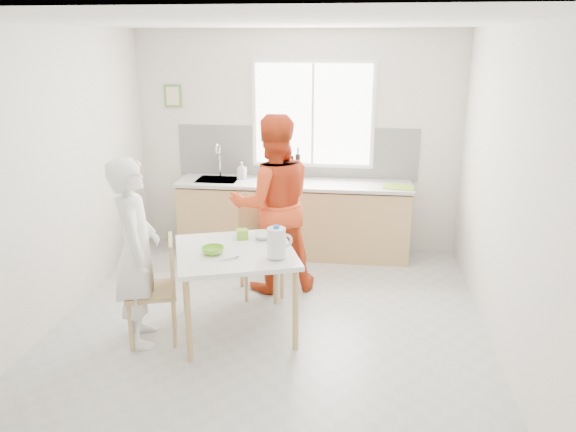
# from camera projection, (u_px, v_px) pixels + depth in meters

# --- Properties ---
(ground) EXTENTS (4.50, 4.50, 0.00)m
(ground) POSITION_uv_depth(u_px,v_px,m) (269.00, 328.00, 5.23)
(ground) COLOR #B7B7B2
(ground) RESTS_ON ground
(room_shell) EXTENTS (4.50, 4.50, 4.50)m
(room_shell) POSITION_uv_depth(u_px,v_px,m) (267.00, 154.00, 4.74)
(room_shell) COLOR silver
(room_shell) RESTS_ON ground
(window) EXTENTS (1.50, 0.06, 1.30)m
(window) POSITION_uv_depth(u_px,v_px,m) (313.00, 114.00, 6.81)
(window) COLOR white
(window) RESTS_ON room_shell
(backsplash) EXTENTS (3.00, 0.02, 0.65)m
(backsplash) POSITION_uv_depth(u_px,v_px,m) (297.00, 153.00, 6.98)
(backsplash) COLOR white
(backsplash) RESTS_ON room_shell
(picture_frame) EXTENTS (0.22, 0.03, 0.28)m
(picture_frame) POSITION_uv_depth(u_px,v_px,m) (173.00, 96.00, 6.96)
(picture_frame) COLOR #5A9142
(picture_frame) RESTS_ON room_shell
(kitchen_counter) EXTENTS (2.84, 0.64, 1.37)m
(kitchen_counter) POSITION_uv_depth(u_px,v_px,m) (293.00, 221.00, 6.95)
(kitchen_counter) COLOR tan
(kitchen_counter) RESTS_ON ground
(dining_table) EXTENTS (1.30, 1.30, 0.79)m
(dining_table) POSITION_uv_depth(u_px,v_px,m) (235.00, 258.00, 4.99)
(dining_table) COLOR white
(dining_table) RESTS_ON ground
(chair_left) EXTENTS (0.55, 0.55, 0.93)m
(chair_left) POSITION_uv_depth(u_px,v_px,m) (159.00, 285.00, 4.91)
(chair_left) COLOR tan
(chair_left) RESTS_ON ground
(chair_far) EXTENTS (0.55, 0.55, 0.94)m
(chair_far) POSITION_uv_depth(u_px,v_px,m) (260.00, 244.00, 5.88)
(chair_far) COLOR tan
(chair_far) RESTS_ON ground
(person_white) EXTENTS (0.57, 0.70, 1.66)m
(person_white) POSITION_uv_depth(u_px,v_px,m) (137.00, 252.00, 4.79)
(person_white) COLOR white
(person_white) RESTS_ON ground
(person_red) EXTENTS (1.09, 0.97, 1.87)m
(person_red) POSITION_uv_depth(u_px,v_px,m) (273.00, 204.00, 5.82)
(person_red) COLOR red
(person_red) RESTS_ON ground
(bowl_green) EXTENTS (0.25, 0.25, 0.06)m
(bowl_green) POSITION_uv_depth(u_px,v_px,m) (213.00, 250.00, 4.87)
(bowl_green) COLOR #79C62D
(bowl_green) RESTS_ON dining_table
(bowl_white) EXTENTS (0.25, 0.25, 0.05)m
(bowl_white) POSITION_uv_depth(u_px,v_px,m) (264.00, 236.00, 5.25)
(bowl_white) COLOR white
(bowl_white) RESTS_ON dining_table
(milk_jug) EXTENTS (0.22, 0.16, 0.28)m
(milk_jug) POSITION_uv_depth(u_px,v_px,m) (277.00, 242.00, 4.72)
(milk_jug) COLOR white
(milk_jug) RESTS_ON dining_table
(green_box) EXTENTS (0.13, 0.13, 0.09)m
(green_box) POSITION_uv_depth(u_px,v_px,m) (242.00, 234.00, 5.23)
(green_box) COLOR #80C12C
(green_box) RESTS_ON dining_table
(spoon) EXTENTS (0.13, 0.11, 0.01)m
(spoon) POSITION_uv_depth(u_px,v_px,m) (229.00, 259.00, 4.74)
(spoon) COLOR #A5A5AA
(spoon) RESTS_ON dining_table
(cutting_board) EXTENTS (0.39, 0.31, 0.01)m
(cutting_board) POSITION_uv_depth(u_px,v_px,m) (399.00, 187.00, 6.54)
(cutting_board) COLOR #85C02C
(cutting_board) RESTS_ON kitchen_counter
(wine_bottle_a) EXTENTS (0.07, 0.07, 0.32)m
(wine_bottle_a) POSITION_uv_depth(u_px,v_px,m) (298.00, 166.00, 6.89)
(wine_bottle_a) COLOR black
(wine_bottle_a) RESTS_ON kitchen_counter
(wine_bottle_b) EXTENTS (0.07, 0.07, 0.30)m
(wine_bottle_b) POSITION_uv_depth(u_px,v_px,m) (291.00, 167.00, 6.89)
(wine_bottle_b) COLOR black
(wine_bottle_b) RESTS_ON kitchen_counter
(jar_amber) EXTENTS (0.06, 0.06, 0.16)m
(jar_amber) POSITION_uv_depth(u_px,v_px,m) (292.00, 174.00, 6.87)
(jar_amber) COLOR brown
(jar_amber) RESTS_ON kitchen_counter
(soap_bottle) EXTENTS (0.11, 0.11, 0.21)m
(soap_bottle) POSITION_uv_depth(u_px,v_px,m) (242.00, 170.00, 6.93)
(soap_bottle) COLOR #999999
(soap_bottle) RESTS_ON kitchen_counter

